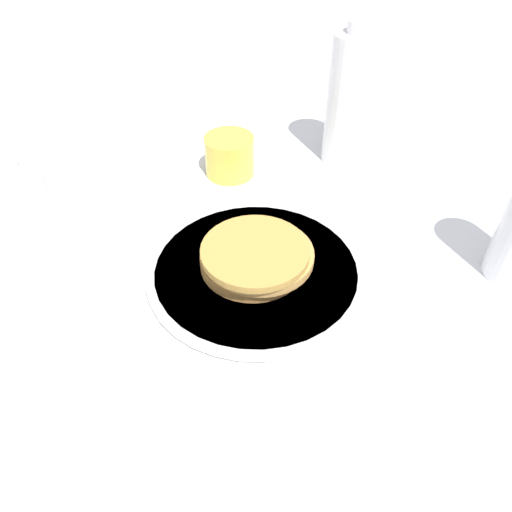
{
  "coord_description": "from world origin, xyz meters",
  "views": [
    {
      "loc": [
        0.38,
        0.33,
        0.47
      ],
      "look_at": [
        0.02,
        0.01,
        0.03
      ],
      "focal_mm": 35.0,
      "sensor_mm": 36.0,
      "label": 1
    }
  ],
  "objects_px": {
    "plate": "(256,270)",
    "pancake_stack": "(256,256)",
    "cream_jug": "(9,208)",
    "water_bottle_near": "(351,99)",
    "juice_glass": "(230,156)"
  },
  "relations": [
    {
      "from": "juice_glass",
      "to": "water_bottle_near",
      "type": "bearing_deg",
      "value": 145.04
    },
    {
      "from": "cream_jug",
      "to": "water_bottle_near",
      "type": "xyz_separation_m",
      "value": [
        -0.5,
        0.22,
        0.05
      ]
    },
    {
      "from": "juice_glass",
      "to": "cream_jug",
      "type": "relative_size",
      "value": 0.57
    },
    {
      "from": "cream_jug",
      "to": "pancake_stack",
      "type": "bearing_deg",
      "value": 120.43
    },
    {
      "from": "cream_jug",
      "to": "water_bottle_near",
      "type": "height_order",
      "value": "water_bottle_near"
    },
    {
      "from": "juice_glass",
      "to": "pancake_stack",
      "type": "bearing_deg",
      "value": 51.37
    },
    {
      "from": "juice_glass",
      "to": "water_bottle_near",
      "type": "height_order",
      "value": "water_bottle_near"
    },
    {
      "from": "water_bottle_near",
      "to": "plate",
      "type": "bearing_deg",
      "value": 13.63
    },
    {
      "from": "plate",
      "to": "juice_glass",
      "type": "xyz_separation_m",
      "value": [
        -0.16,
        -0.2,
        0.03
      ]
    },
    {
      "from": "cream_jug",
      "to": "water_bottle_near",
      "type": "relative_size",
      "value": 0.62
    },
    {
      "from": "juice_glass",
      "to": "plate",
      "type": "bearing_deg",
      "value": 51.47
    },
    {
      "from": "pancake_stack",
      "to": "juice_glass",
      "type": "relative_size",
      "value": 1.84
    },
    {
      "from": "plate",
      "to": "water_bottle_near",
      "type": "distance_m",
      "value": 0.35
    },
    {
      "from": "plate",
      "to": "pancake_stack",
      "type": "relative_size",
      "value": 1.93
    },
    {
      "from": "juice_glass",
      "to": "cream_jug",
      "type": "height_order",
      "value": "cream_jug"
    }
  ]
}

